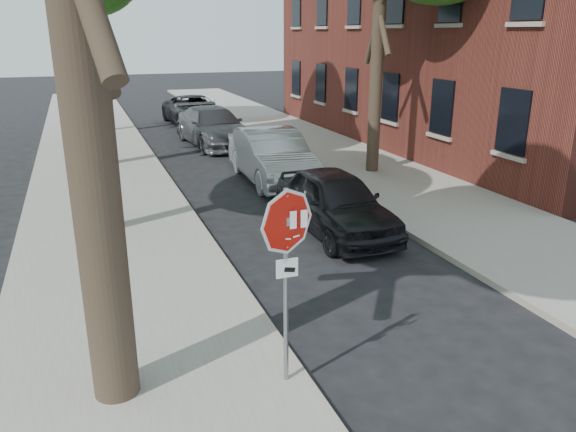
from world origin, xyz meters
name	(u,v)px	position (x,y,z in m)	size (l,w,h in m)	color
ground	(334,376)	(0.00, 0.00, 0.00)	(120.00, 120.00, 0.00)	black
sidewalk_left	(99,180)	(-2.50, 12.00, 0.06)	(4.00, 55.00, 0.12)	gray
sidewalk_right	(345,160)	(6.00, 12.00, 0.06)	(4.00, 55.00, 0.12)	gray
curb_left	(165,175)	(-0.45, 12.00, 0.07)	(0.12, 55.00, 0.13)	#9E9384
curb_right	(292,164)	(3.95, 12.00, 0.07)	(0.12, 55.00, 0.13)	#9E9384
stop_sign	(287,250)	(-0.70, -0.03, 1.95)	(0.76, 0.34, 2.61)	gray
car_a	(335,202)	(2.48, 5.32, 0.72)	(1.70, 4.24, 1.44)	black
car_b	(272,156)	(2.60, 10.19, 0.81)	(1.71, 4.91, 1.62)	#A4A8AC
car_c	(213,126)	(2.27, 16.74, 0.76)	(2.14, 5.27, 1.53)	#56585C
car_d	(194,110)	(2.60, 22.27, 0.72)	(2.39, 5.18, 1.44)	black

